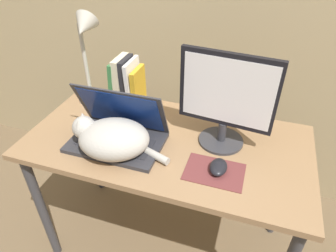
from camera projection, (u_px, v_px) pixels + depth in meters
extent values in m
cube|color=#93704C|center=(167.00, 142.00, 1.34)|extent=(1.25, 0.63, 0.03)
cylinder|color=#38383D|center=(42.00, 210.00, 1.50)|extent=(0.04, 0.04, 0.73)
cylinder|color=#38383D|center=(95.00, 146.00, 1.91)|extent=(0.04, 0.04, 0.73)
cylinder|color=#38383D|center=(283.00, 189.00, 1.62)|extent=(0.04, 0.04, 0.73)
cube|color=#2D2D33|center=(117.00, 142.00, 1.30)|extent=(0.40, 0.25, 0.02)
cube|color=#28282D|center=(115.00, 142.00, 1.28)|extent=(0.33, 0.13, 0.00)
cube|color=#2D2D33|center=(121.00, 109.00, 1.29)|extent=(0.40, 0.11, 0.23)
cube|color=navy|center=(121.00, 110.00, 1.28)|extent=(0.36, 0.09, 0.20)
ellipsoid|color=#B2ADA3|center=(114.00, 139.00, 1.21)|extent=(0.34, 0.29, 0.15)
sphere|color=#B2ADA3|center=(84.00, 128.00, 1.23)|extent=(0.10, 0.10, 0.10)
cone|color=#B2ADA3|center=(83.00, 116.00, 1.23)|extent=(0.04, 0.04, 0.03)
cone|color=#B2ADA3|center=(79.00, 124.00, 1.19)|extent=(0.04, 0.04, 0.03)
cylinder|color=#B2ADA3|center=(154.00, 155.00, 1.22)|extent=(0.14, 0.08, 0.03)
cylinder|color=#333338|center=(221.00, 140.00, 1.32)|extent=(0.19, 0.19, 0.01)
cylinder|color=#333338|center=(222.00, 131.00, 1.29)|extent=(0.04, 0.04, 0.09)
cube|color=black|center=(227.00, 91.00, 1.17)|extent=(0.39, 0.06, 0.31)
cube|color=white|center=(227.00, 92.00, 1.16)|extent=(0.36, 0.04, 0.27)
cube|color=brown|center=(214.00, 172.00, 1.16)|extent=(0.23, 0.16, 0.00)
ellipsoid|color=black|center=(218.00, 167.00, 1.16)|extent=(0.07, 0.10, 0.03)
cube|color=#387A42|center=(117.00, 82.00, 1.53)|extent=(0.03, 0.15, 0.24)
cube|color=beige|center=(122.00, 81.00, 1.52)|extent=(0.04, 0.14, 0.25)
cube|color=#232328|center=(128.00, 82.00, 1.51)|extent=(0.04, 0.13, 0.25)
cube|color=white|center=(133.00, 84.00, 1.50)|extent=(0.03, 0.16, 0.24)
cube|color=gold|center=(138.00, 88.00, 1.51)|extent=(0.03, 0.14, 0.21)
cylinder|color=beige|center=(92.00, 99.00, 1.61)|extent=(0.13, 0.13, 0.01)
cylinder|color=beige|center=(86.00, 63.00, 1.49)|extent=(0.02, 0.02, 0.40)
cone|color=beige|center=(84.00, 26.00, 1.33)|extent=(0.11, 0.13, 0.14)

